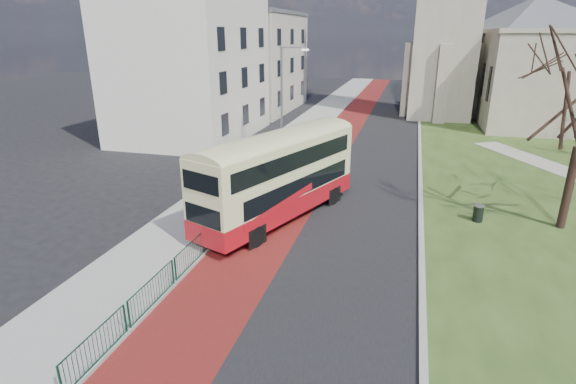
% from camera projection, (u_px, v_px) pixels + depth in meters
% --- Properties ---
extents(ground, '(160.00, 160.00, 0.00)m').
position_uv_depth(ground, '(266.00, 268.00, 18.23)').
color(ground, black).
rests_on(ground, ground).
extents(road_carriageway, '(9.00, 120.00, 0.01)m').
position_uv_depth(road_carriageway, '(360.00, 152.00, 36.03)').
color(road_carriageway, black).
rests_on(road_carriageway, ground).
extents(bus_lane, '(3.40, 120.00, 0.01)m').
position_uv_depth(bus_lane, '(327.00, 150.00, 36.70)').
color(bus_lane, '#591414').
rests_on(bus_lane, ground).
extents(pavement_west, '(4.00, 120.00, 0.12)m').
position_uv_depth(pavement_west, '(283.00, 146.00, 37.63)').
color(pavement_west, gray).
rests_on(pavement_west, ground).
extents(kerb_west, '(0.25, 120.00, 0.13)m').
position_uv_depth(kerb_west, '(306.00, 148.00, 37.13)').
color(kerb_west, '#999993').
rests_on(kerb_west, ground).
extents(kerb_east, '(0.25, 80.00, 0.13)m').
position_uv_depth(kerb_east, '(420.00, 149.00, 36.69)').
color(kerb_east, '#999993').
rests_on(kerb_east, ground).
extents(pedestrian_railing, '(0.07, 24.00, 1.12)m').
position_uv_depth(pedestrian_railing, '(234.00, 213.00, 22.41)').
color(pedestrian_railing, '#0E3D28').
rests_on(pedestrian_railing, ground).
extents(street_block_near, '(10.30, 14.30, 13.00)m').
position_uv_depth(street_block_near, '(191.00, 63.00, 39.51)').
color(street_block_near, silver).
rests_on(street_block_near, ground).
extents(street_block_far, '(10.30, 16.30, 11.50)m').
position_uv_depth(street_block_far, '(252.00, 61.00, 54.31)').
color(street_block_far, beige).
rests_on(street_block_far, ground).
extents(streetlamp, '(2.13, 0.18, 8.00)m').
position_uv_depth(streetlamp, '(284.00, 95.00, 34.13)').
color(streetlamp, gray).
rests_on(streetlamp, pavement_west).
extents(bus, '(5.99, 10.50, 4.32)m').
position_uv_depth(bus, '(279.00, 173.00, 22.25)').
color(bus, '#A40F17').
rests_on(bus, ground).
extents(litter_bin, '(0.72, 0.72, 0.87)m').
position_uv_depth(litter_bin, '(478.00, 213.00, 22.56)').
color(litter_bin, black).
rests_on(litter_bin, grass_green).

